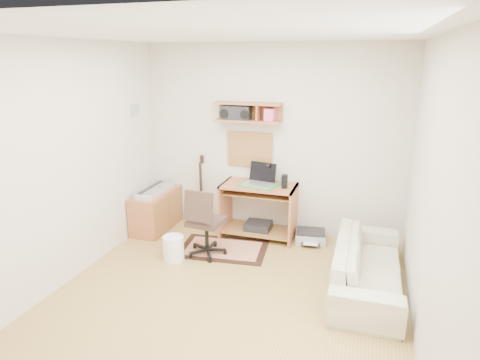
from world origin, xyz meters
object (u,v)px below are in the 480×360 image
(desk, at_px, (258,211))
(task_chair, at_px, (206,221))
(cabinet, at_px, (156,210))
(sofa, at_px, (369,258))
(printer, at_px, (311,236))

(desk, xyz_separation_m, task_chair, (-0.47, -0.75, 0.07))
(cabinet, height_order, sofa, sofa)
(desk, distance_m, cabinet, 1.50)
(task_chair, xyz_separation_m, sofa, (1.94, -0.20, -0.10))
(desk, height_order, sofa, desk)
(desk, bearing_deg, printer, 2.40)
(cabinet, height_order, printer, cabinet)
(desk, distance_m, sofa, 1.76)
(task_chair, distance_m, cabinet, 1.18)
(cabinet, bearing_deg, desk, 6.73)
(desk, distance_m, printer, 0.78)
(desk, bearing_deg, sofa, -32.73)
(printer, bearing_deg, task_chair, -154.85)
(task_chair, bearing_deg, desk, 63.78)
(sofa, bearing_deg, desk, 57.27)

